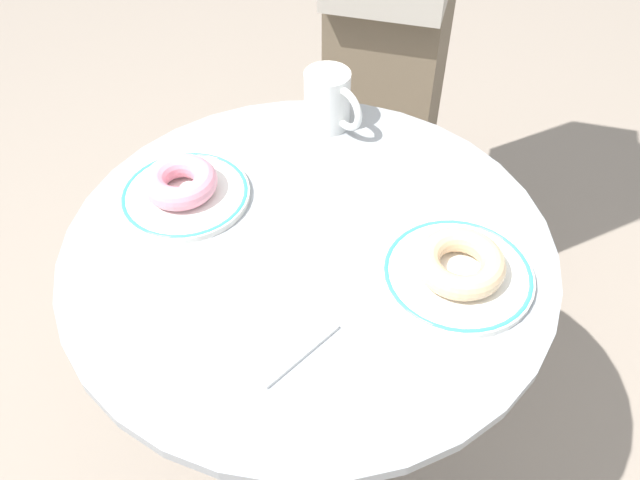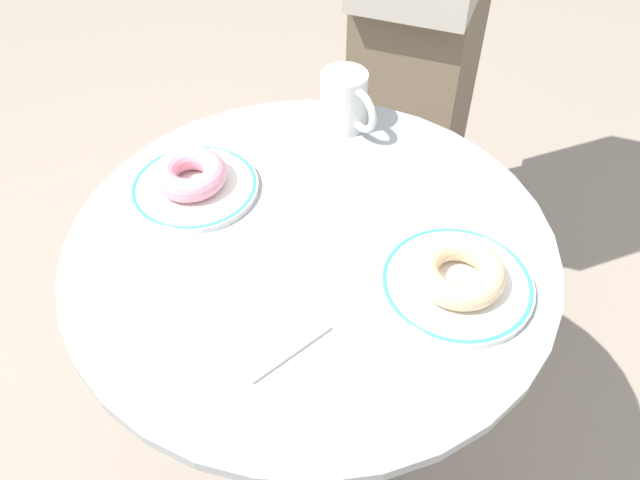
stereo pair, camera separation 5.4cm
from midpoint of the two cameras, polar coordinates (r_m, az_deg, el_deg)
ground_plane at (r=1.55m, az=0.53°, el=-19.25°), size 7.00×7.00×0.02m
cafe_table at (r=1.09m, az=0.72°, el=-7.45°), size 0.70×0.70×0.73m
plate_left at (r=1.02m, az=-9.38°, el=4.39°), size 0.19×0.19×0.01m
plate_right at (r=0.90m, az=13.39°, el=-3.71°), size 0.20×0.20×0.01m
donut_pink_frosted at (r=1.01m, az=-9.62°, el=5.62°), size 0.15×0.15×0.04m
donut_glazed at (r=0.88m, az=13.63°, el=-2.78°), size 0.17×0.17×0.03m
paper_napkin at (r=0.84m, az=-3.72°, el=-6.74°), size 0.18×0.16×0.01m
coffee_mug at (r=1.11m, az=3.63°, el=11.81°), size 0.12×0.08×0.10m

